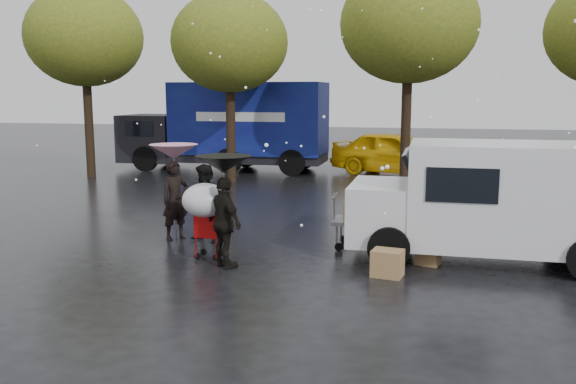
% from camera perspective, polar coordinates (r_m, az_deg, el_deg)
% --- Properties ---
extents(ground, '(90.00, 90.00, 0.00)m').
position_cam_1_polar(ground, '(11.24, -4.55, -6.80)').
color(ground, black).
rests_on(ground, ground).
extents(person_pink, '(0.70, 0.73, 1.69)m').
position_cam_1_polar(person_pink, '(13.19, -10.50, -0.76)').
color(person_pink, black).
rests_on(person_pink, ground).
extents(person_middle, '(0.96, 0.85, 1.64)m').
position_cam_1_polar(person_middle, '(12.80, -7.67, -1.09)').
color(person_middle, black).
rests_on(person_middle, ground).
extents(person_black, '(1.00, 0.92, 1.65)m').
position_cam_1_polar(person_black, '(10.89, -5.95, -2.86)').
color(person_black, black).
rests_on(person_black, ground).
extents(umbrella_pink, '(1.02, 1.02, 2.03)m').
position_cam_1_polar(umbrella_pink, '(13.05, -10.64, 3.74)').
color(umbrella_pink, '#4C4C4C').
rests_on(umbrella_pink, ground).
extents(umbrella_black, '(0.99, 0.99, 2.02)m').
position_cam_1_polar(umbrella_black, '(10.72, -6.05, 2.58)').
color(umbrella_black, '#4C4C4C').
rests_on(umbrella_black, ground).
extents(vendor_cart, '(1.52, 0.80, 1.27)m').
position_cam_1_polar(vendor_cart, '(12.26, 8.18, -2.01)').
color(vendor_cart, slate).
rests_on(vendor_cart, ground).
extents(shopping_cart, '(0.84, 0.84, 1.46)m').
position_cam_1_polar(shopping_cart, '(11.37, -7.73, -1.15)').
color(shopping_cart, '#A5090A').
rests_on(shopping_cart, ground).
extents(white_van, '(4.91, 2.18, 2.20)m').
position_cam_1_polar(white_van, '(11.85, 18.63, -0.66)').
color(white_van, white).
rests_on(white_van, ground).
extents(blue_truck, '(8.30, 2.60, 3.50)m').
position_cam_1_polar(blue_truck, '(24.70, -5.47, 6.12)').
color(blue_truck, '#0E0D68').
rests_on(blue_truck, ground).
extents(box_ground_near, '(0.57, 0.49, 0.46)m').
position_cam_1_polar(box_ground_near, '(10.60, 9.29, -6.58)').
color(box_ground_near, olive).
rests_on(box_ground_near, ground).
extents(box_ground_far, '(0.50, 0.44, 0.33)m').
position_cam_1_polar(box_ground_far, '(11.46, 12.95, -5.84)').
color(box_ground_far, olive).
rests_on(box_ground_far, ground).
extents(yellow_taxi, '(5.29, 3.50, 1.67)m').
position_cam_1_polar(yellow_taxi, '(23.52, 10.05, 3.61)').
color(yellow_taxi, yellow).
rests_on(yellow_taxi, ground).
extents(tree_row, '(21.60, 4.40, 7.12)m').
position_cam_1_polar(tree_row, '(20.71, 2.74, 14.59)').
color(tree_row, black).
rests_on(tree_row, ground).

